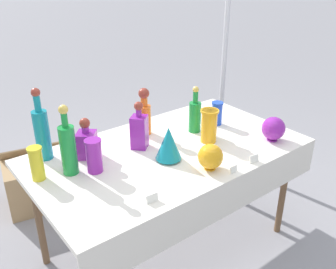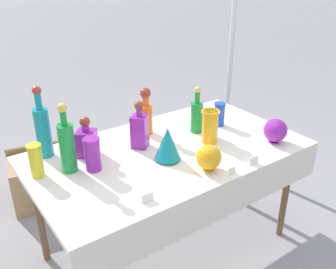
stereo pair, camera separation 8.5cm
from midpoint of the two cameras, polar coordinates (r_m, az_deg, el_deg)
ground_plane at (r=2.72m, az=0.94°, el=-16.56°), size 40.00×40.00×0.00m
display_table at (r=2.28m, az=1.45°, el=-3.84°), size 1.65×0.94×0.76m
tall_bottle_0 at (r=2.23m, az=-17.51°, el=0.77°), size 0.09×0.09×0.43m
tall_bottle_1 at (r=2.46m, az=5.38°, el=2.94°), size 0.08×0.08×0.31m
tall_bottle_2 at (r=2.04m, az=-13.98°, el=-1.58°), size 0.08×0.08×0.39m
tall_bottle_3 at (r=2.42m, az=-2.37°, el=3.23°), size 0.08×0.08×0.31m
square_decanter_0 at (r=2.21m, az=-11.21°, el=-0.91°), size 0.15×0.15×0.25m
square_decanter_1 at (r=2.25m, az=-3.27°, el=0.82°), size 0.13×0.13×0.30m
slender_vase_0 at (r=2.33m, az=7.46°, el=1.34°), size 0.11×0.11×0.21m
slender_vase_1 at (r=2.05m, az=-10.26°, el=-2.85°), size 0.09×0.09×0.19m
slender_vase_2 at (r=2.59m, az=8.79°, el=3.20°), size 0.08×0.08×0.16m
slender_vase_3 at (r=2.07m, az=-18.40°, el=-3.68°), size 0.08×0.08×0.19m
fluted_vase_0 at (r=2.11m, az=1.09°, el=-1.38°), size 0.15×0.15×0.20m
round_bowl_0 at (r=2.43m, az=17.01°, el=0.59°), size 0.15×0.15×0.16m
round_bowl_1 at (r=2.04m, az=7.43°, el=-3.50°), size 0.14×0.14×0.15m
price_tag_left at (r=2.06m, az=10.91°, el=-5.45°), size 0.05×0.02×0.04m
price_tag_center at (r=2.17m, az=14.01°, el=-3.89°), size 0.06×0.02×0.04m
price_tag_right at (r=1.81m, az=-1.80°, el=-9.63°), size 0.06×0.02×0.04m
cardboard_box_behind_left at (r=3.21m, az=-17.39°, el=-6.33°), size 0.61×0.51×0.45m
canopy_pole at (r=3.32m, az=10.35°, el=12.63°), size 0.18×0.18×2.72m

